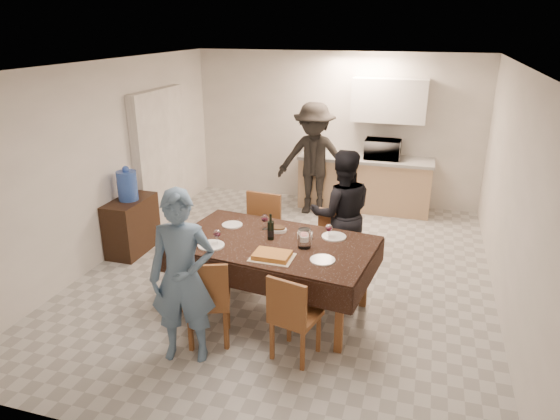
{
  "coord_description": "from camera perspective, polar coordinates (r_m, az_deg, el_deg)",
  "views": [
    {
      "loc": [
        1.54,
        -5.55,
        3.04
      ],
      "look_at": [
        -0.02,
        -0.3,
        0.97
      ],
      "focal_mm": 32.0,
      "sensor_mm": 36.0,
      "label": 1
    }
  ],
  "objects": [
    {
      "name": "chair_far_right",
      "position": [
        5.98,
        5.32,
        -4.0
      ],
      "size": [
        0.48,
        0.48,
        0.49
      ],
      "rotation": [
        0.0,
        0.0,
        2.96
      ],
      "color": "brown",
      "rests_on": "floor"
    },
    {
      "name": "wine_glass_c",
      "position": [
        5.66,
        -1.75,
        -1.34
      ],
      "size": [
        0.08,
        0.08,
        0.18
      ],
      "primitive_type": null,
      "color": "white",
      "rests_on": "dining_table"
    },
    {
      "name": "kitchen_worktop",
      "position": [
        8.56,
        9.79,
        5.79
      ],
      "size": [
        2.24,
        0.64,
        0.05
      ],
      "primitive_type": "cube",
      "color": "#999A96",
      "rests_on": "kitchen_base_cabinet"
    },
    {
      "name": "wine_glass_a",
      "position": [
        5.31,
        -7.21,
        -3.1
      ],
      "size": [
        0.08,
        0.08,
        0.18
      ],
      "primitive_type": null,
      "color": "white",
      "rests_on": "dining_table"
    },
    {
      "name": "person_near",
      "position": [
        4.7,
        -11.07,
        -7.61
      ],
      "size": [
        0.7,
        0.54,
        1.69
      ],
      "primitive_type": "imported",
      "rotation": [
        0.0,
        0.0,
        0.25
      ],
      "color": "slate",
      "rests_on": "floor"
    },
    {
      "name": "upper_cabinet",
      "position": [
        8.48,
        12.37,
        12.14
      ],
      "size": [
        1.2,
        0.34,
        0.7
      ],
      "primitive_type": "cube",
      "color": "silver",
      "rests_on": "wall_back"
    },
    {
      "name": "plate_far_right",
      "position": [
        5.52,
        6.19,
        -3.04
      ],
      "size": [
        0.27,
        0.27,
        0.02
      ],
      "primitive_type": "cylinder",
      "color": "white",
      "rests_on": "dining_table"
    },
    {
      "name": "person_kitchen",
      "position": [
        8.25,
        3.86,
        5.8
      ],
      "size": [
        1.2,
        0.69,
        1.86
      ],
      "primitive_type": "imported",
      "color": "black",
      "rests_on": "floor"
    },
    {
      "name": "water_jug",
      "position": [
        7.07,
        -17.05,
        2.67
      ],
      "size": [
        0.27,
        0.27,
        0.4
      ],
      "primitive_type": "cylinder",
      "color": "blue",
      "rests_on": "console"
    },
    {
      "name": "chair_near_right",
      "position": [
        4.69,
        1.57,
        -11.41
      ],
      "size": [
        0.49,
        0.5,
        0.48
      ],
      "rotation": [
        0.0,
        0.0,
        -0.25
      ],
      "color": "brown",
      "rests_on": "floor"
    },
    {
      "name": "chair_far_left",
      "position": [
        6.16,
        -2.91,
        -2.43
      ],
      "size": [
        0.5,
        0.51,
        0.55
      ],
      "rotation": [
        0.0,
        0.0,
        3.05
      ],
      "color": "brown",
      "rests_on": "floor"
    },
    {
      "name": "stub_partition",
      "position": [
        8.08,
        -13.44,
        5.84
      ],
      "size": [
        0.15,
        1.4,
        2.1
      ],
      "primitive_type": "cube",
      "color": "white",
      "rests_on": "floor"
    },
    {
      "name": "wall_right",
      "position": [
        5.9,
        25.13,
        1.49
      ],
      "size": [
        0.02,
        6.0,
        2.6
      ],
      "primitive_type": "cube",
      "color": "beige",
      "rests_on": "floor"
    },
    {
      "name": "mushroom_dish",
      "position": [
        5.63,
        -0.36,
        -2.28
      ],
      "size": [
        0.2,
        0.2,
        0.04
      ],
      "primitive_type": "cylinder",
      "color": "white",
      "rests_on": "dining_table"
    },
    {
      "name": "wall_front",
      "position": [
        3.45,
        -12.71,
        -10.16
      ],
      "size": [
        5.0,
        0.02,
        2.6
      ],
      "primitive_type": "cube",
      "color": "beige",
      "rests_on": "floor"
    },
    {
      "name": "plate_near_right",
      "position": [
        4.98,
        4.89,
        -5.71
      ],
      "size": [
        0.25,
        0.25,
        0.01
      ],
      "primitive_type": "cylinder",
      "color": "white",
      "rests_on": "dining_table"
    },
    {
      "name": "wall_left",
      "position": [
        7.09,
        -18.92,
        5.33
      ],
      "size": [
        0.02,
        6.0,
        2.6
      ],
      "primitive_type": "cube",
      "color": "beige",
      "rests_on": "floor"
    },
    {
      "name": "plate_far_left",
      "position": [
        5.83,
        -5.48,
        -1.69
      ],
      "size": [
        0.24,
        0.24,
        0.01
      ],
      "primitive_type": "cylinder",
      "color": "white",
      "rests_on": "dining_table"
    },
    {
      "name": "microwave",
      "position": [
        8.49,
        11.65,
        6.83
      ],
      "size": [
        0.58,
        0.39,
        0.32
      ],
      "primitive_type": "imported",
      "rotation": [
        0.0,
        0.0,
        3.14
      ],
      "color": "silver",
      "rests_on": "kitchen_worktop"
    },
    {
      "name": "wine_bottle",
      "position": [
        5.38,
        -1.07,
        -1.94
      ],
      "size": [
        0.07,
        0.07,
        0.29
      ],
      "primitive_type": null,
      "color": "black",
      "rests_on": "dining_table"
    },
    {
      "name": "console",
      "position": [
        7.26,
        -16.57,
        -1.71
      ],
      "size": [
        0.41,
        0.83,
        0.76
      ],
      "primitive_type": "cube",
      "color": "black",
      "rests_on": "floor"
    },
    {
      "name": "chair_near_left",
      "position": [
        4.95,
        -8.69,
        -9.46
      ],
      "size": [
        0.55,
        0.56,
        0.51
      ],
      "rotation": [
        0.0,
        0.0,
        0.36
      ],
      "color": "brown",
      "rests_on": "floor"
    },
    {
      "name": "salad_bowl",
      "position": [
        5.45,
        2.86,
        -2.94
      ],
      "size": [
        0.16,
        0.16,
        0.06
      ],
      "primitive_type": "cylinder",
      "color": "white",
      "rests_on": "dining_table"
    },
    {
      "name": "savoury_tart",
      "position": [
        5.01,
        -0.91,
        -5.2
      ],
      "size": [
        0.43,
        0.33,
        0.05
      ],
      "primitive_type": "cube",
      "rotation": [
        0.0,
        0.0,
        -0.01
      ],
      "color": "gold",
      "rests_on": "dining_table"
    },
    {
      "name": "kitchen_base_cabinet",
      "position": [
        8.69,
        9.61,
        2.89
      ],
      "size": [
        2.2,
        0.6,
        0.86
      ],
      "primitive_type": "cube",
      "color": "tan",
      "rests_on": "floor"
    },
    {
      "name": "ceiling",
      "position": [
        5.78,
        1.12,
        16.3
      ],
      "size": [
        5.0,
        6.0,
        0.02
      ],
      "primitive_type": "cube",
      "color": "white",
      "rests_on": "wall_back"
    },
    {
      "name": "dining_table",
      "position": [
        5.4,
        -0.71,
        -4.0
      ],
      "size": [
        2.25,
        1.49,
        0.83
      ],
      "rotation": [
        0.0,
        0.0,
        -0.13
      ],
      "color": "black",
      "rests_on": "floor"
    },
    {
      "name": "water_pitcher",
      "position": [
        5.21,
        2.8,
        -3.26
      ],
      "size": [
        0.13,
        0.13,
        0.21
      ],
      "primitive_type": "cylinder",
      "color": "white",
      "rests_on": "dining_table"
    },
    {
      "name": "floor",
      "position": [
        6.52,
        0.96,
        -7.15
      ],
      "size": [
        5.0,
        6.0,
        0.02
      ],
      "primitive_type": "cube",
      "color": "#B6B5B0",
      "rests_on": "ground"
    },
    {
      "name": "person_far",
      "position": [
        6.22,
        7.02,
        -0.46
      ],
      "size": [
        0.95,
        0.83,
        1.63
      ],
      "primitive_type": "imported",
      "rotation": [
        0.0,
        0.0,
        3.45
      ],
      "color": "black",
      "rests_on": "floor"
    },
    {
      "name": "wine_glass_b",
      "position": [
        5.45,
        5.6,
        -2.43
      ],
      "size": [
        0.08,
        0.08,
        0.17
      ],
      "primitive_type": null,
      "color": "white",
      "rests_on": "dining_table"
    },
    {
      "name": "plate_near_left",
      "position": [
        5.32,
        -7.88,
        -4.03
      ],
      "size": [
        0.28,
        0.28,
        0.02
      ],
      "primitive_type": "cylinder",
      "color": "white",
      "rests_on": "dining_table"
    },
    {
      "name": "wall_back",
      "position": [
        8.86,
        6.33,
        9.22
      ],
      "size": [
        5.0,
        0.02,
        2.6
      ],
      "primitive_type": "cube",
      "color": "beige",
      "rests_on": "floor"
    }
  ]
}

